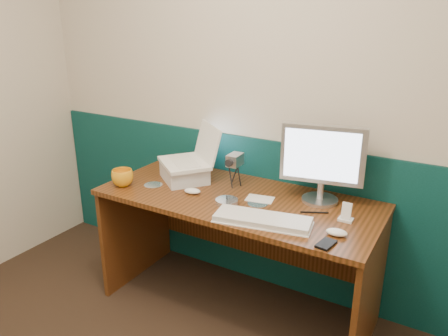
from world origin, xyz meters
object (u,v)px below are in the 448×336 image
Objects in this scene: desk at (237,254)px; laptop at (183,143)px; keyboard at (263,220)px; camcorder at (235,172)px; monitor at (323,163)px; mug at (123,178)px.

laptop reaches higher than desk.
camcorder is at bearing 124.15° from keyboard.
camcorder is (-0.52, -0.04, -0.14)m from monitor.
keyboard is at bearing 15.12° from laptop.
desk is at bearing -168.10° from monitor.
keyboard is at bearing -122.54° from monitor.
monitor is 0.54m from camcorder.
keyboard is 0.95m from mug.
laptop is 0.75× the size of monitor.
camcorder is (-0.36, 0.36, 0.07)m from keyboard.
laptop is 0.42m from mug.
monitor is at bearing 45.62° from laptop.
monitor is 0.93× the size of keyboard.
laptop reaches higher than camcorder.
camcorder is at bearing 50.48° from laptop.
monitor reaches higher than mug.
laptop is at bearing 146.23° from keyboard.
monitor is (0.84, 0.11, -0.02)m from laptop.
laptop is 0.36m from camcorder.
mug is at bearing -96.44° from laptop.
desk is 9.08× the size of camcorder.
monitor is at bearing 18.91° from mug.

